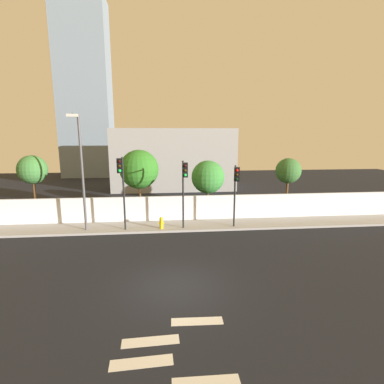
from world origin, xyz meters
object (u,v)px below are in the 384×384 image
object	(u,v)px
traffic_light_center	(236,184)
roadside_tree_midright	(208,177)
traffic_light_right	(184,181)
street_lamp_curbside	(81,164)
roadside_tree_leftmost	(32,170)
roadside_tree_midleft	(139,169)
traffic_light_left	(122,179)
fire_hydrant	(161,222)
roadside_tree_rightmost	(288,171)

from	to	relation	value
traffic_light_center	roadside_tree_midright	world-z (taller)	roadside_tree_midright
traffic_light_right	street_lamp_curbside	distance (m)	6.56
street_lamp_curbside	roadside_tree_midright	world-z (taller)	street_lamp_curbside
street_lamp_curbside	roadside_tree_leftmost	world-z (taller)	street_lamp_curbside
roadside_tree_midleft	traffic_light_center	bearing A→B (deg)	-31.87
traffic_light_left	traffic_light_center	bearing A→B (deg)	-0.66
traffic_light_left	roadside_tree_midright	world-z (taller)	traffic_light_left
fire_hydrant	roadside_tree_midright	size ratio (longest dim) A/B	0.18
fire_hydrant	roadside_tree_midleft	distance (m)	4.97
traffic_light_right	roadside_tree_rightmost	bearing A→B (deg)	25.55
roadside_tree_rightmost	fire_hydrant	bearing A→B (deg)	-161.38
traffic_light_right	fire_hydrant	xyz separation A→B (m)	(-1.50, 0.72, -2.91)
traffic_light_center	roadside_tree_rightmost	size ratio (longest dim) A/B	0.93
traffic_light_center	roadside_tree_midleft	size ratio (longest dim) A/B	0.80
traffic_light_left	roadside_tree_leftmost	distance (m)	8.05
traffic_light_right	roadside_tree_leftmost	size ratio (longest dim) A/B	0.93
roadside_tree_rightmost	roadside_tree_leftmost	bearing A→B (deg)	-180.00
roadside_tree_midright	roadside_tree_rightmost	distance (m)	6.53
roadside_tree_midright	roadside_tree_rightmost	bearing A→B (deg)	0.00
roadside_tree_midleft	traffic_light_right	bearing A→B (deg)	-52.87
traffic_light_right	street_lamp_curbside	world-z (taller)	street_lamp_curbside
fire_hydrant	traffic_light_center	bearing A→B (deg)	-7.30
traffic_light_left	traffic_light_center	distance (m)	7.30
roadside_tree_midleft	roadside_tree_leftmost	bearing A→B (deg)	180.00
traffic_light_center	roadside_tree_midright	xyz separation A→B (m)	(-1.22, 4.06, -0.15)
traffic_light_left	roadside_tree_leftmost	bearing A→B (deg)	150.45
traffic_light_center	traffic_light_right	xyz separation A→B (m)	(-3.38, -0.09, 0.24)
fire_hydrant	roadside_tree_rightmost	world-z (taller)	roadside_tree_rightmost
traffic_light_center	street_lamp_curbside	world-z (taller)	street_lamp_curbside
traffic_light_right	roadside_tree_midleft	xyz separation A→B (m)	(-3.14, 4.15, 0.29)
traffic_light_center	roadside_tree_leftmost	bearing A→B (deg)	164.16
fire_hydrant	roadside_tree_midleft	bearing A→B (deg)	115.51
roadside_tree_leftmost	roadside_tree_midleft	xyz separation A→B (m)	(7.77, 0.00, -0.04)
traffic_light_center	traffic_light_left	bearing A→B (deg)	179.34
roadside_tree_leftmost	roadside_tree_midleft	size ratio (longest dim) A/B	0.93
traffic_light_left	roadside_tree_midleft	size ratio (longest dim) A/B	0.92
traffic_light_center	roadside_tree_rightmost	distance (m)	6.67
traffic_light_right	roadside_tree_rightmost	size ratio (longest dim) A/B	1.00
traffic_light_center	roadside_tree_leftmost	size ratio (longest dim) A/B	0.86
traffic_light_center	roadside_tree_midright	distance (m)	4.24
fire_hydrant	roadside_tree_midleft	xyz separation A→B (m)	(-1.64, 3.43, 3.20)
street_lamp_curbside	roadside_tree_midleft	bearing A→B (deg)	46.70
traffic_light_center	street_lamp_curbside	size ratio (longest dim) A/B	0.57
roadside_tree_midright	roadside_tree_rightmost	world-z (taller)	roadside_tree_rightmost
fire_hydrant	roadside_tree_midright	world-z (taller)	roadside_tree_midright
street_lamp_curbside	fire_hydrant	size ratio (longest dim) A/B	9.23
traffic_light_right	traffic_light_left	bearing A→B (deg)	177.42
traffic_light_center	roadside_tree_midleft	bearing A→B (deg)	148.13
traffic_light_left	roadside_tree_rightmost	bearing A→B (deg)	17.51
traffic_light_right	street_lamp_curbside	bearing A→B (deg)	174.34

